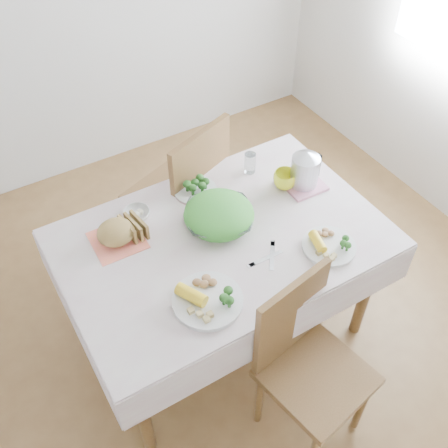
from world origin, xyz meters
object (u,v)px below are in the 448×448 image
salad_bowl (219,218)px  chair_near (317,375)px  dinner_plate_left (208,301)px  electric_kettle (305,167)px  chair_far (176,199)px  dining_table (223,288)px  dinner_plate_right (329,246)px  yellow_mug (285,180)px

salad_bowl → chair_near: bearing=-86.7°
dinner_plate_left → electric_kettle: electric_kettle is taller
chair_near → dinner_plate_left: 0.59m
chair_near → electric_kettle: electric_kettle is taller
chair_near → chair_far: (-0.01, 1.33, -0.00)m
chair_far → salad_bowl: (-0.03, -0.56, 0.34)m
chair_near → dinner_plate_left: chair_near is taller
dining_table → salad_bowl: (0.03, 0.08, 0.43)m
salad_bowl → chair_far: bearing=86.5°
dining_table → dinner_plate_right: (0.38, -0.31, 0.40)m
dinner_plate_right → yellow_mug: (0.07, 0.45, 0.04)m
chair_near → electric_kettle: (0.47, 0.78, 0.42)m
chair_far → yellow_mug: chair_far is taller
dinner_plate_right → yellow_mug: size_ratio=2.09×
dining_table → yellow_mug: 0.64m
chair_far → yellow_mug: (0.39, -0.50, 0.34)m
dinner_plate_left → dinner_plate_right: bearing=-1.9°
dinner_plate_right → electric_kettle: bearing=68.5°
dining_table → salad_bowl: bearing=70.5°
dinner_plate_left → dining_table: bearing=49.7°
dinner_plate_left → electric_kettle: size_ratio=1.50×
salad_bowl → yellow_mug: (0.43, 0.06, 0.01)m
dining_table → salad_bowl: 0.43m
dining_table → chair_near: 0.69m
chair_far → electric_kettle: electric_kettle is taller
chair_far → yellow_mug: 0.72m
salad_bowl → dinner_plate_right: salad_bowl is taller
chair_far → dinner_plate_left: 1.03m
dinner_plate_right → chair_far: bearing=108.4°
yellow_mug → chair_far: bearing=127.8°
dining_table → chair_far: chair_far is taller
salad_bowl → electric_kettle: bearing=2.1°
chair_near → salad_bowl: bearing=83.0°
dinner_plate_left → yellow_mug: size_ratio=2.52×
dinner_plate_right → yellow_mug: 0.46m
chair_far → dinner_plate_right: 1.05m
yellow_mug → electric_kettle: 0.12m
dining_table → dinner_plate_left: size_ratio=4.68×
chair_far → dinner_plate_left: size_ratio=3.42×
dining_table → electric_kettle: size_ratio=7.00×
yellow_mug → electric_kettle: (0.09, -0.04, 0.07)m
dining_table → electric_kettle: electric_kettle is taller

